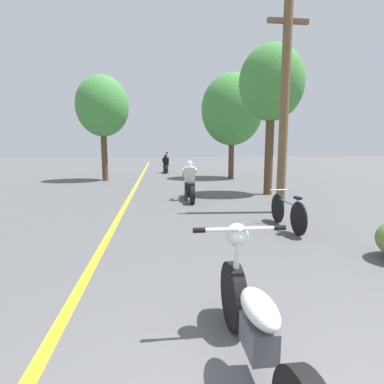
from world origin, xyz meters
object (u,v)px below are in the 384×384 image
Objects in this scene: utility_pole at (284,106)px; motorcycle_foreground at (256,325)px; motorcycle_rider_lead at (190,185)px; motorcycle_rider_mid at (166,166)px; roadside_tree_right_far at (232,110)px; motorcycle_rider_far at (167,160)px; roadside_tree_left at (102,107)px; bicycle_parked at (287,212)px; roadside_tree_right_near at (272,84)px.

motorcycle_foreground is (-2.67, -5.84, -2.46)m from utility_pole.
motorcycle_rider_lead is 11.64m from motorcycle_rider_mid.
roadside_tree_right_far is 14.21m from motorcycle_rider_far.
utility_pole is 11.06m from roadside_tree_left.
motorcycle_rider_lead is at bearing -114.16° from roadside_tree_right_far.
bicycle_parked is at bearing -65.83° from motorcycle_rider_lead.
roadside_tree_left is 2.60× the size of motorcycle_foreground.
roadside_tree_right_far is 2.80× the size of motorcycle_foreground.
motorcycle_rider_lead is at bearing 114.17° from bicycle_parked.
utility_pole is at bearing 71.96° from bicycle_parked.
roadside_tree_left is at bearing 103.59° from motorcycle_foreground.
motorcycle_rider_far reaches higher than motorcycle_foreground.
roadside_tree_right_near is 3.13× the size of bicycle_parked.
roadside_tree_right_far reaches higher than motorcycle_rider_far.
roadside_tree_right_near is 2.71× the size of motorcycle_rider_far.
roadside_tree_right_far reaches higher than motorcycle_rider_mid.
motorcycle_rider_mid is 0.95× the size of motorcycle_rider_far.
bicycle_parked is (2.13, 4.17, -0.06)m from motorcycle_foreground.
roadside_tree_right_far is at bearing 84.22° from utility_pole.
motorcycle_rider_far is (-2.39, 22.93, -2.36)m from utility_pole.
motorcycle_rider_mid is at bearing 130.91° from roadside_tree_right_far.
roadside_tree_right_near is at bearing -39.19° from roadside_tree_left.
motorcycle_rider_mid is (-3.76, 4.34, -3.47)m from roadside_tree_right_far.
motorcycle_rider_mid is at bearing 108.94° from roadside_tree_right_near.
motorcycle_rider_far is (-3.35, 13.37, -3.45)m from roadside_tree_right_far.
motorcycle_rider_mid is 15.72m from bicycle_parked.
utility_pole is 2.87× the size of motorcycle_rider_mid.
motorcycle_foreground is at bearing -76.41° from roadside_tree_left.
utility_pole is 2.70× the size of motorcycle_rider_lead.
roadside_tree_right_near reaches higher than motorcycle_foreground.
motorcycle_foreground is at bearing -90.57° from motorcycle_rider_far.
motorcycle_rider_far reaches higher than bicycle_parked.
roadside_tree_right_far is (0.10, 6.32, -0.15)m from roadside_tree_right_near.
roadside_tree_left reaches higher than motorcycle_rider_lead.
motorcycle_foreground reaches higher than bicycle_parked.
roadside_tree_right_far is 16.21m from motorcycle_foreground.
motorcycle_rider_lead is 1.06× the size of motorcycle_rider_mid.
bicycle_parked is at bearing -61.89° from roadside_tree_left.
utility_pole is 3.07m from bicycle_parked.
roadside_tree_left is (-7.23, -0.50, -0.00)m from roadside_tree_right_far.
bicycle_parked is at bearing -108.04° from utility_pole.
motorcycle_rider_mid is (3.48, 4.84, -3.47)m from roadside_tree_left.
motorcycle_rider_far is at bearing 90.22° from motorcycle_rider_lead.
bicycle_parked is at bearing -97.66° from roadside_tree_right_far.
roadside_tree_right_far is at bearing 89.06° from roadside_tree_right_near.
roadside_tree_right_far is 3.09× the size of motorcycle_rider_mid.
roadside_tree_left is at bearing -105.63° from motorcycle_rider_far.
roadside_tree_right_near is 2.58× the size of motorcycle_foreground.
utility_pole is at bearing -84.06° from motorcycle_rider_far.
bicycle_parked is (2.25, -15.56, -0.13)m from motorcycle_rider_mid.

